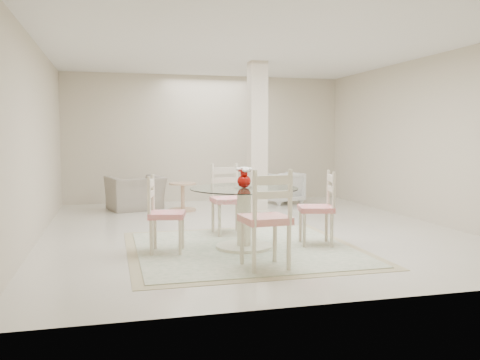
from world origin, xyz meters
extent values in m
plane|color=silver|center=(0.00, 0.00, 0.00)|extent=(7.00, 7.00, 0.00)
cube|color=beige|center=(0.00, 3.50, 1.35)|extent=(6.00, 0.02, 2.70)
cube|color=beige|center=(0.00, -3.50, 1.35)|extent=(6.00, 0.02, 2.70)
cube|color=beige|center=(-3.00, 0.00, 1.35)|extent=(0.02, 7.00, 2.70)
cube|color=beige|center=(3.00, 0.00, 1.35)|extent=(0.02, 7.00, 2.70)
cube|color=white|center=(0.00, 0.00, 2.70)|extent=(6.00, 7.00, 0.02)
cube|color=beige|center=(0.50, 1.30, 1.35)|extent=(0.30, 0.30, 2.70)
cube|color=tan|center=(-0.43, -1.32, 0.00)|extent=(2.85, 2.85, 0.01)
cube|color=beige|center=(-0.43, -1.32, 0.01)|extent=(2.61, 2.61, 0.01)
cylinder|color=#F5F1CA|center=(-0.43, -1.32, 0.03)|extent=(0.70, 0.70, 0.05)
cylinder|color=#F5F1CA|center=(-0.43, -1.32, 0.40)|extent=(0.17, 0.17, 0.72)
cylinder|color=#F5F1CA|center=(-0.43, -1.32, 0.74)|extent=(0.29, 0.29, 0.03)
cylinder|color=white|center=(-0.43, -1.32, 0.76)|extent=(1.33, 1.33, 0.01)
ellipsoid|color=#AE0A05|center=(-0.43, -1.32, 0.85)|extent=(0.17, 0.17, 0.16)
cylinder|color=#AE0A05|center=(-0.43, -1.32, 0.95)|extent=(0.09, 0.09, 0.05)
cylinder|color=#AE0A05|center=(-0.43, -1.32, 0.98)|extent=(0.15, 0.15, 0.02)
ellipsoid|color=white|center=(-0.43, -1.32, 1.01)|extent=(0.10, 0.10, 0.04)
ellipsoid|color=white|center=(-0.38, -1.30, 0.99)|extent=(0.10, 0.10, 0.04)
ellipsoid|color=white|center=(-0.48, -1.29, 1.00)|extent=(0.10, 0.10, 0.04)
ellipsoid|color=white|center=(-0.42, -1.37, 0.99)|extent=(0.10, 0.10, 0.04)
ellipsoid|color=white|center=(-0.39, -1.35, 1.00)|extent=(0.10, 0.10, 0.04)
cylinder|color=beige|center=(0.38, -1.13, 0.22)|extent=(0.04, 0.04, 0.44)
cylinder|color=beige|center=(0.31, -1.47, 0.22)|extent=(0.04, 0.04, 0.44)
cylinder|color=beige|center=(0.72, -1.21, 0.22)|extent=(0.04, 0.04, 0.44)
cylinder|color=beige|center=(0.65, -1.54, 0.22)|extent=(0.04, 0.04, 0.44)
cube|color=red|center=(0.52, -1.34, 0.48)|extent=(0.51, 0.51, 0.07)
cube|color=beige|center=(0.70, -1.38, 0.80)|extent=(0.13, 0.39, 0.52)
cylinder|color=beige|center=(-0.58, -0.56, 0.23)|extent=(0.04, 0.04, 0.46)
cylinder|color=beige|center=(-0.22, -0.54, 0.23)|extent=(0.04, 0.04, 0.46)
cylinder|color=beige|center=(-0.61, -0.19, 0.23)|extent=(0.04, 0.04, 0.46)
cylinder|color=beige|center=(-0.24, -0.17, 0.23)|extent=(0.04, 0.04, 0.46)
cube|color=red|center=(-0.41, -0.37, 0.50)|extent=(0.47, 0.47, 0.07)
cube|color=beige|center=(-0.42, -0.16, 0.84)|extent=(0.41, 0.07, 0.54)
cylinder|color=beige|center=(-1.25, -1.50, 0.22)|extent=(0.04, 0.04, 0.43)
cylinder|color=beige|center=(-1.18, -1.17, 0.22)|extent=(0.04, 0.04, 0.43)
cylinder|color=beige|center=(-1.59, -1.42, 0.22)|extent=(0.04, 0.04, 0.43)
cylinder|color=beige|center=(-1.51, -1.09, 0.22)|extent=(0.04, 0.04, 0.43)
cube|color=red|center=(-1.38, -1.29, 0.47)|extent=(0.49, 0.49, 0.07)
cube|color=beige|center=(-1.57, -1.25, 0.78)|extent=(0.12, 0.38, 0.51)
cylinder|color=beige|center=(-0.28, -2.06, 0.25)|extent=(0.05, 0.05, 0.49)
cylinder|color=beige|center=(-0.66, -2.09, 0.25)|extent=(0.05, 0.05, 0.49)
cylinder|color=beige|center=(-0.25, -2.44, 0.25)|extent=(0.05, 0.05, 0.49)
cylinder|color=beige|center=(-0.63, -2.47, 0.25)|extent=(0.05, 0.05, 0.49)
cube|color=red|center=(-0.46, -2.27, 0.53)|extent=(0.50, 0.50, 0.07)
cube|color=beige|center=(-0.44, -2.48, 0.89)|extent=(0.43, 0.08, 0.58)
imported|color=gray|center=(-1.58, 2.48, 0.32)|extent=(1.18, 1.09, 0.64)
imported|color=white|center=(1.45, 2.66, 0.33)|extent=(0.86, 0.87, 0.66)
cylinder|color=tan|center=(-0.72, 2.11, 0.02)|extent=(0.49, 0.49, 0.04)
cylinder|color=tan|center=(-0.72, 2.11, 0.27)|extent=(0.07, 0.07, 0.47)
cylinder|color=tan|center=(-0.72, 2.11, 0.52)|extent=(0.51, 0.51, 0.03)
camera|label=1|loc=(-2.03, -7.35, 1.41)|focal=38.00mm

